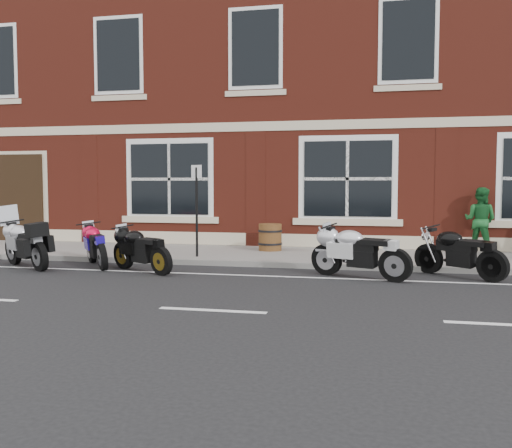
% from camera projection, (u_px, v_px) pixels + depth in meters
% --- Properties ---
extents(ground, '(80.00, 80.00, 0.00)m').
position_uv_depth(ground, '(256.00, 277.00, 11.17)').
color(ground, black).
rests_on(ground, ground).
extents(sidewalk, '(30.00, 3.00, 0.12)m').
position_uv_depth(sidewalk, '(282.00, 256.00, 14.09)').
color(sidewalk, slate).
rests_on(sidewalk, ground).
extents(kerb, '(30.00, 0.16, 0.12)m').
position_uv_depth(kerb, '(270.00, 264.00, 12.55)').
color(kerb, slate).
rests_on(kerb, ground).
extents(pub_building, '(24.00, 12.00, 12.00)m').
position_uv_depth(pub_building, '(317.00, 71.00, 20.99)').
color(pub_building, maroon).
rests_on(pub_building, ground).
extents(moto_touring_silver, '(1.78, 1.27, 1.36)m').
position_uv_depth(moto_touring_silver, '(26.00, 242.00, 12.51)').
color(moto_touring_silver, black).
rests_on(moto_touring_silver, ground).
extents(moto_sport_red, '(1.28, 1.59, 0.87)m').
position_uv_depth(moto_sport_red, '(97.00, 244.00, 12.68)').
color(moto_sport_red, black).
rests_on(moto_sport_red, ground).
extents(moto_sport_black, '(1.70, 1.09, 0.86)m').
position_uv_depth(moto_sport_black, '(142.00, 248.00, 11.88)').
color(moto_sport_black, black).
rests_on(moto_sport_black, ground).
extents(moto_sport_silver, '(1.97, 0.95, 0.94)m').
position_uv_depth(moto_sport_silver, '(359.00, 251.00, 11.06)').
color(moto_sport_silver, black).
rests_on(moto_sport_silver, ground).
extents(moto_naked_black, '(1.63, 1.38, 0.90)m').
position_uv_depth(moto_naked_black, '(458.00, 251.00, 11.17)').
color(moto_naked_black, black).
rests_on(moto_naked_black, ground).
extents(pedestrian_right, '(0.99, 0.91, 1.63)m').
position_uv_depth(pedestrian_right, '(480.00, 220.00, 14.18)').
color(pedestrian_right, '#185726').
rests_on(pedestrian_right, sidewalk).
extents(barrel_planter, '(0.62, 0.62, 0.69)m').
position_uv_depth(barrel_planter, '(270.00, 237.00, 14.67)').
color(barrel_planter, '#463512').
rests_on(barrel_planter, sidewalk).
extents(parking_sign, '(0.29, 0.14, 2.15)m').
position_uv_depth(parking_sign, '(197.00, 204.00, 13.38)').
color(parking_sign, black).
rests_on(parking_sign, sidewalk).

